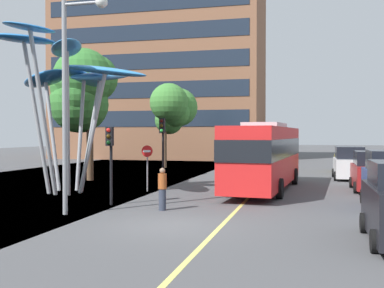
# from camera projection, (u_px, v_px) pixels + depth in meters

# --- Properties ---
(ground) EXTENTS (120.00, 240.00, 0.10)m
(ground) POSITION_uv_depth(u_px,v_px,m) (151.00, 226.00, 15.62)
(ground) COLOR #4C4C4F
(red_bus) EXTENTS (3.26, 11.65, 3.60)m
(red_bus) POSITION_uv_depth(u_px,v_px,m) (265.00, 153.00, 25.06)
(red_bus) COLOR red
(red_bus) RESTS_ON ground
(leaf_sculpture) EXTENTS (8.53, 8.24, 8.16)m
(leaf_sculpture) POSITION_uv_depth(u_px,v_px,m) (66.00, 73.00, 24.08)
(leaf_sculpture) COLOR #9EA0A5
(leaf_sculpture) RESTS_ON ground
(traffic_light_kerb_near) EXTENTS (0.28, 0.42, 3.31)m
(traffic_light_kerb_near) POSITION_uv_depth(u_px,v_px,m) (110.00, 148.00, 19.76)
(traffic_light_kerb_near) COLOR black
(traffic_light_kerb_near) RESTS_ON ground
(traffic_light_kerb_far) EXTENTS (0.28, 0.42, 3.85)m
(traffic_light_kerb_far) POSITION_uv_depth(u_px,v_px,m) (162.00, 138.00, 25.18)
(traffic_light_kerb_far) COLOR black
(traffic_light_kerb_far) RESTS_ON ground
(car_parked_far) EXTENTS (2.00, 4.22, 2.10)m
(car_parked_far) POSITION_uv_depth(u_px,v_px,m) (371.00, 172.00, 24.78)
(car_parked_far) COLOR maroon
(car_parked_far) RESTS_ON ground
(car_side_street) EXTENTS (2.10, 4.34, 2.17)m
(car_side_street) POSITION_uv_depth(u_px,v_px,m) (349.00, 164.00, 31.28)
(car_side_street) COLOR silver
(car_side_street) RESTS_ON ground
(car_far_side) EXTENTS (1.98, 3.89, 2.07)m
(car_far_side) POSITION_uv_depth(u_px,v_px,m) (347.00, 160.00, 37.29)
(car_far_side) COLOR gold
(car_far_side) RESTS_ON ground
(street_lamp) EXTENTS (1.81, 0.44, 8.00)m
(street_lamp) POSITION_uv_depth(u_px,v_px,m) (74.00, 78.00, 17.31)
(street_lamp) COLOR gray
(street_lamp) RESTS_ON ground
(tree_pavement_near) EXTENTS (4.36, 4.03, 8.55)m
(tree_pavement_near) POSITION_uv_depth(u_px,v_px,m) (82.00, 89.00, 30.49)
(tree_pavement_near) COLOR brown
(tree_pavement_near) RESTS_ON ground
(tree_pavement_far) EXTENTS (3.81, 5.56, 7.41)m
(tree_pavement_far) POSITION_uv_depth(u_px,v_px,m) (174.00, 109.00, 41.82)
(tree_pavement_far) COLOR brown
(tree_pavement_far) RESTS_ON ground
(pedestrian) EXTENTS (0.34, 0.34, 1.68)m
(pedestrian) POSITION_uv_depth(u_px,v_px,m) (162.00, 189.00, 18.44)
(pedestrian) COLOR #2D3342
(pedestrian) RESTS_ON ground
(no_entry_sign) EXTENTS (0.60, 0.12, 2.41)m
(no_entry_sign) POSITION_uv_depth(u_px,v_px,m) (147.00, 161.00, 24.50)
(no_entry_sign) COLOR gray
(no_entry_sign) RESTS_ON ground
(backdrop_building) EXTENTS (25.52, 10.76, 23.09)m
(backdrop_building) POSITION_uv_depth(u_px,v_px,m) (160.00, 66.00, 59.04)
(backdrop_building) COLOR brown
(backdrop_building) RESTS_ON ground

